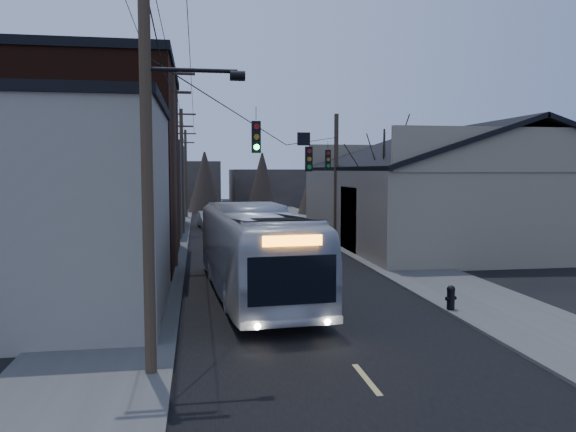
% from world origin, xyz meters
% --- Properties ---
extents(ground, '(160.00, 160.00, 0.00)m').
position_xyz_m(ground, '(0.00, 0.00, 0.00)').
color(ground, black).
rests_on(ground, ground).
extents(road_surface, '(9.00, 110.00, 0.02)m').
position_xyz_m(road_surface, '(0.00, 30.00, 0.01)').
color(road_surface, black).
rests_on(road_surface, ground).
extents(sidewalk_left, '(4.00, 110.00, 0.12)m').
position_xyz_m(sidewalk_left, '(-6.50, 30.00, 0.06)').
color(sidewalk_left, '#474744').
rests_on(sidewalk_left, ground).
extents(sidewalk_right, '(4.00, 110.00, 0.12)m').
position_xyz_m(sidewalk_right, '(6.50, 30.00, 0.06)').
color(sidewalk_right, '#474744').
rests_on(sidewalk_right, ground).
extents(building_clapboard, '(8.00, 8.00, 7.00)m').
position_xyz_m(building_clapboard, '(-9.00, 9.00, 3.50)').
color(building_clapboard, slate).
rests_on(building_clapboard, ground).
extents(building_brick, '(10.00, 12.00, 10.00)m').
position_xyz_m(building_brick, '(-10.00, 20.00, 5.00)').
color(building_brick, black).
rests_on(building_brick, ground).
extents(building_left_far, '(9.00, 14.00, 7.00)m').
position_xyz_m(building_left_far, '(-9.50, 36.00, 3.50)').
color(building_left_far, '#38322C').
rests_on(building_left_far, ground).
extents(warehouse, '(16.16, 20.60, 7.73)m').
position_xyz_m(warehouse, '(13.00, 25.00, 2.70)').
color(warehouse, '#7E755C').
rests_on(warehouse, ground).
extents(building_far_left, '(10.00, 12.00, 6.00)m').
position_xyz_m(building_far_left, '(-6.00, 65.00, 3.00)').
color(building_far_left, '#38322C').
rests_on(building_far_left, ground).
extents(building_far_right, '(12.00, 14.00, 5.00)m').
position_xyz_m(building_far_right, '(7.00, 70.00, 2.50)').
color(building_far_right, '#38322C').
rests_on(building_far_right, ground).
extents(bare_tree, '(0.40, 0.40, 7.20)m').
position_xyz_m(bare_tree, '(6.50, 20.00, 3.60)').
color(bare_tree, black).
rests_on(bare_tree, ground).
extents(utility_lines, '(11.24, 45.28, 10.50)m').
position_xyz_m(utility_lines, '(-3.11, 24.14, 4.95)').
color(utility_lines, '#382B1E').
rests_on(utility_lines, ground).
extents(bus, '(3.87, 12.85, 3.53)m').
position_xyz_m(bus, '(-1.71, 11.23, 1.76)').
color(bus, silver).
rests_on(bus, ground).
extents(parked_car, '(1.98, 4.43, 1.41)m').
position_xyz_m(parked_car, '(-3.00, 37.71, 0.71)').
color(parked_car, '#96999D').
rests_on(parked_car, ground).
extents(fire_hydrant, '(0.41, 0.29, 0.84)m').
position_xyz_m(fire_hydrant, '(4.70, 7.51, 0.57)').
color(fire_hydrant, black).
rests_on(fire_hydrant, sidewalk_right).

